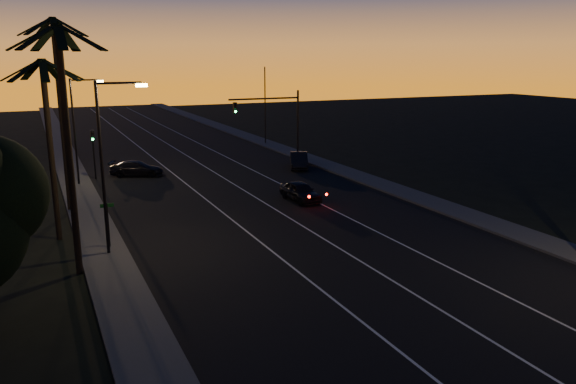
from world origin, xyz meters
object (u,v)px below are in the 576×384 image
right_car (299,160)px  cross_car (137,169)px  signal_mast (275,114)px  lead_car (300,191)px

right_car → cross_car: (-14.35, 2.62, -0.07)m
signal_mast → cross_car: (-13.21, -0.20, -4.11)m
cross_car → lead_car: bearing=-56.2°
signal_mast → cross_car: signal_mast is taller
lead_car → cross_car: 16.45m
lead_car → cross_car: lead_car is taller
signal_mast → right_car: 5.05m
signal_mast → cross_car: bearing=-179.1°
right_car → cross_car: bearing=169.7°
right_car → cross_car: 14.58m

